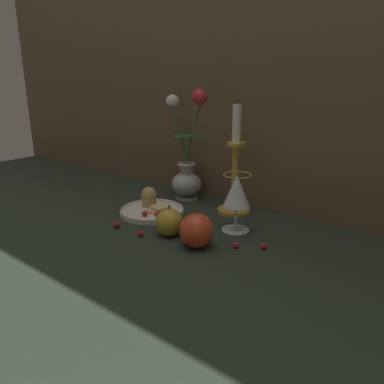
{
  "coord_description": "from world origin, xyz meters",
  "views": [
    {
      "loc": [
        0.61,
        -0.76,
        0.39
      ],
      "look_at": [
        0.03,
        -0.01,
        0.1
      ],
      "focal_mm": 35.0,
      "sensor_mm": 36.0,
      "label": 1
    }
  ],
  "objects_px": {
    "wine_glass": "(237,193)",
    "apple_beside_vase": "(197,230)",
    "candlestick": "(235,173)",
    "plate_with_pastries": "(152,207)",
    "apple_near_glass": "(169,222)",
    "vase": "(187,169)"
  },
  "relations": [
    {
      "from": "candlestick",
      "to": "apple_beside_vase",
      "type": "relative_size",
      "value": 3.44
    },
    {
      "from": "vase",
      "to": "plate_with_pastries",
      "type": "height_order",
      "value": "vase"
    },
    {
      "from": "wine_glass",
      "to": "apple_near_glass",
      "type": "bearing_deg",
      "value": -131.22
    },
    {
      "from": "plate_with_pastries",
      "to": "candlestick",
      "type": "relative_size",
      "value": 0.58
    },
    {
      "from": "plate_with_pastries",
      "to": "apple_near_glass",
      "type": "bearing_deg",
      "value": -32.11
    },
    {
      "from": "apple_beside_vase",
      "to": "apple_near_glass",
      "type": "distance_m",
      "value": 0.1
    },
    {
      "from": "candlestick",
      "to": "apple_beside_vase",
      "type": "bearing_deg",
      "value": -77.64
    },
    {
      "from": "vase",
      "to": "wine_glass",
      "type": "bearing_deg",
      "value": -25.95
    },
    {
      "from": "plate_with_pastries",
      "to": "wine_glass",
      "type": "relative_size",
      "value": 1.23
    },
    {
      "from": "plate_with_pastries",
      "to": "apple_beside_vase",
      "type": "distance_m",
      "value": 0.27
    },
    {
      "from": "vase",
      "to": "apple_near_glass",
      "type": "xyz_separation_m",
      "value": [
        0.16,
        -0.27,
        -0.07
      ]
    },
    {
      "from": "wine_glass",
      "to": "apple_beside_vase",
      "type": "distance_m",
      "value": 0.16
    },
    {
      "from": "wine_glass",
      "to": "candlestick",
      "type": "height_order",
      "value": "candlestick"
    },
    {
      "from": "plate_with_pastries",
      "to": "apple_near_glass",
      "type": "height_order",
      "value": "apple_near_glass"
    },
    {
      "from": "plate_with_pastries",
      "to": "apple_beside_vase",
      "type": "height_order",
      "value": "apple_beside_vase"
    },
    {
      "from": "vase",
      "to": "candlestick",
      "type": "bearing_deg",
      "value": -4.6
    },
    {
      "from": "plate_with_pastries",
      "to": "wine_glass",
      "type": "distance_m",
      "value": 0.29
    },
    {
      "from": "vase",
      "to": "apple_beside_vase",
      "type": "bearing_deg",
      "value": -47.64
    },
    {
      "from": "apple_beside_vase",
      "to": "apple_near_glass",
      "type": "bearing_deg",
      "value": 173.84
    },
    {
      "from": "candlestick",
      "to": "apple_beside_vase",
      "type": "height_order",
      "value": "candlestick"
    },
    {
      "from": "vase",
      "to": "apple_beside_vase",
      "type": "relative_size",
      "value": 3.74
    },
    {
      "from": "wine_glass",
      "to": "candlestick",
      "type": "bearing_deg",
      "value": 123.73
    }
  ]
}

